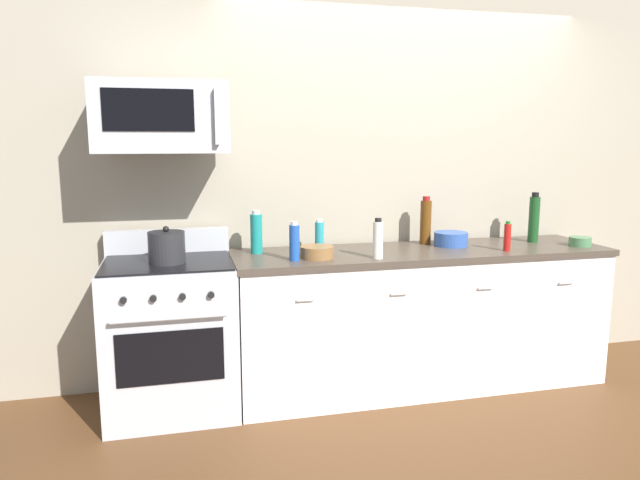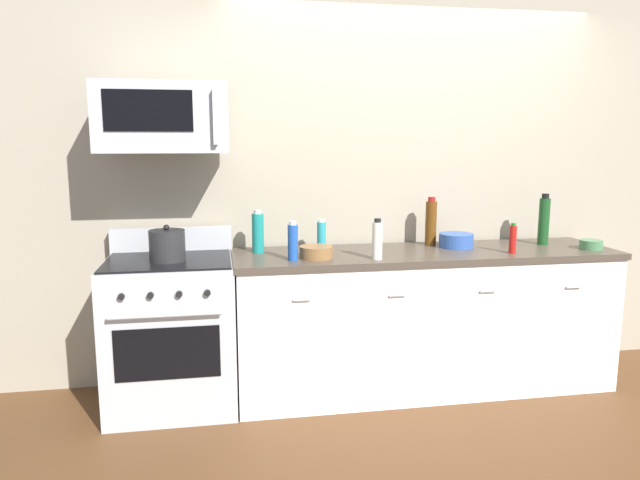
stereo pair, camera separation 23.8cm
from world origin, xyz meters
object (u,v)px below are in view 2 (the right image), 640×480
Objects in this scene: bottle_sparkling_teal at (258,232)px; bottle_wine_green at (544,221)px; bottle_wine_amber at (431,223)px; bowl_green_glaze at (591,244)px; bottle_dish_soap at (321,235)px; bowl_wooden_salad at (316,252)px; stockpot at (167,245)px; bottle_vinegar_white at (377,240)px; bottle_hot_sauce_red at (513,239)px; bottle_soda_blue at (293,242)px; range_oven at (172,332)px; microwave at (163,118)px; bowl_blue_mixing at (456,240)px.

bottle_sparkling_teal is 1.94m from bottle_wine_green.
bowl_green_glaze is (0.98, -0.32, -0.12)m from bottle_wine_amber.
bottle_dish_soap is at bearing 1.55° from bottle_sparkling_teal.
stockpot is (-0.88, 0.06, 0.06)m from bowl_wooden_salad.
bottle_dish_soap is at bearing 128.08° from bottle_vinegar_white.
bottle_vinegar_white is at bearing -7.38° from stockpot.
bottle_sparkling_teal is at bearing 153.59° from bottle_vinegar_white.
bowl_wooden_salad is at bearing 164.10° from bottle_vinegar_white.
bottle_vinegar_white is at bearing -166.82° from bottle_wine_green.
bottle_hot_sauce_red is 1.39m from bottle_soda_blue.
stockpot is (0.00, -0.05, 0.54)m from range_oven.
bowl_wooden_salad is at bearing -7.29° from range_oven.
stockpot is (-0.00, -0.10, -0.74)m from microwave.
stockpot is (-0.73, 0.10, -0.02)m from bottle_soda_blue.
bottle_vinegar_white reaches higher than bowl_wooden_salad.
bottle_wine_green is at bearing 3.09° from stockpot.
bowl_wooden_salad is at bearing -107.08° from bottle_dish_soap.
bottle_wine_green is 1.61× the size of stockpot.
bottle_wine_amber is 0.89m from bowl_wooden_salad.
bottle_hot_sauce_red is (0.41, -0.36, -0.06)m from bottle_wine_amber.
bottle_soda_blue reaches higher than range_oven.
bottle_vinegar_white is 1.24m from stockpot.
bottle_sparkling_teal reaches higher than stockpot.
bottle_wine_amber is at bearing 172.36° from bottle_wine_green.
microwave is 1.21m from bottle_dish_soap.
range_oven is 1.92m from bowl_blue_mixing.
bottle_vinegar_white is at bearing -9.81° from range_oven.
bottle_wine_green is 0.33m from bowl_green_glaze.
stockpot is at bearing -176.91° from bottle_wine_green.
bottle_sparkling_teal is at bearing 169.04° from bottle_hot_sauce_red.
bottle_sparkling_teal is 0.42m from bowl_wooden_salad.
bowl_wooden_salad is (-0.35, 0.10, -0.08)m from bottle_vinegar_white.
microwave is 2.25m from bottle_hot_sauce_red.
bottle_hot_sauce_red is at bearing 2.25° from bottle_vinegar_white.
range_oven is 5.31× the size of bottle_dish_soap.
microwave is 3.04× the size of bottle_vinegar_white.
bottle_soda_blue is 1.97m from bowl_green_glaze.
bottle_dish_soap is at bearing 5.62° from microwave.
bottle_dish_soap is (0.95, 0.09, -0.73)m from microwave.
bottle_wine_amber reaches higher than bottle_vinegar_white.
bowl_blue_mixing reaches higher than bowl_wooden_salad.
bottle_wine_green is at bearing 6.85° from bowl_wooden_salad.
range_oven is 2.74m from bowl_green_glaze.
bottle_vinegar_white is at bearing -6.32° from bottle_soda_blue.
bottle_dish_soap is 1.76m from bowl_green_glaze.
bottle_wine_green is 1.53m from bottle_dish_soap.
bottle_sparkling_teal is 0.41m from bottle_dish_soap.
bowl_green_glaze is at bearing -0.82° from bowl_wooden_salad.
bottle_dish_soap is 0.27m from bowl_wooden_salad.
bowl_wooden_salad is (-1.82, 0.03, 0.01)m from bowl_green_glaze.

